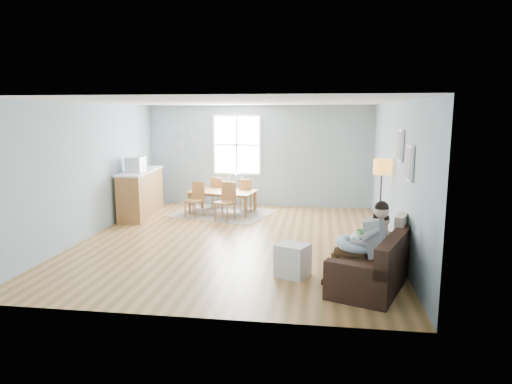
# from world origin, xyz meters

# --- Properties ---
(room) EXTENTS (8.40, 9.40, 3.90)m
(room) POSITION_xyz_m (0.00, 0.00, 2.42)
(room) COLOR olive
(window) EXTENTS (1.32, 0.08, 1.62)m
(window) POSITION_xyz_m (-0.60, 3.46, 1.65)
(window) COLOR white
(window) RESTS_ON room
(pictures) EXTENTS (0.05, 1.34, 0.74)m
(pictures) POSITION_xyz_m (2.97, -1.05, 1.85)
(pictures) COLOR white
(pictures) RESTS_ON room
(wall_plates) EXTENTS (0.67, 0.02, 0.66)m
(wall_plates) POSITION_xyz_m (-2.00, 3.47, 1.83)
(wall_plates) COLOR #90A5AC
(wall_plates) RESTS_ON room
(sofa) EXTENTS (1.50, 2.16, 0.80)m
(sofa) POSITION_xyz_m (2.50, -1.98, 0.28)
(sofa) COLOR black
(sofa) RESTS_ON room
(green_throw) EXTENTS (1.06, 0.95, 0.04)m
(green_throw) POSITION_xyz_m (2.67, -1.33, 0.51)
(green_throw) COLOR #155E20
(green_throw) RESTS_ON sofa
(beige_pillow) EXTENTS (0.27, 0.48, 0.46)m
(beige_pillow) POSITION_xyz_m (2.88, -1.56, 0.72)
(beige_pillow) COLOR #BCA68F
(beige_pillow) RESTS_ON sofa
(father) EXTENTS (0.97, 0.59, 1.30)m
(father) POSITION_xyz_m (2.28, -2.20, 0.69)
(father) COLOR #969699
(father) RESTS_ON sofa
(nursing_pillow) EXTENTS (0.70, 0.69, 0.22)m
(nursing_pillow) POSITION_xyz_m (2.15, -2.14, 0.63)
(nursing_pillow) COLOR silver
(nursing_pillow) RESTS_ON father
(infant) EXTENTS (0.18, 0.37, 0.14)m
(infant) POSITION_xyz_m (2.15, -2.11, 0.71)
(infant) COLOR white
(infant) RESTS_ON nursing_pillow
(toddler) EXTENTS (0.56, 0.41, 0.82)m
(toddler) POSITION_xyz_m (2.50, -1.77, 0.69)
(toddler) COLOR white
(toddler) RESTS_ON sofa
(floor_lamp) EXTENTS (0.33, 0.33, 1.63)m
(floor_lamp) POSITION_xyz_m (2.80, 0.29, 1.35)
(floor_lamp) COLOR black
(floor_lamp) RESTS_ON room
(storage_cube) EXTENTS (0.58, 0.56, 0.51)m
(storage_cube) POSITION_xyz_m (1.24, -1.86, 0.25)
(storage_cube) COLOR white
(storage_cube) RESTS_ON room
(rug) EXTENTS (2.71, 2.33, 0.01)m
(rug) POSITION_xyz_m (-0.78, 2.35, 0.01)
(rug) COLOR #A39C95
(rug) RESTS_ON room
(dining_table) EXTENTS (1.74, 1.14, 0.57)m
(dining_table) POSITION_xyz_m (-0.78, 2.35, 0.29)
(dining_table) COLOR brown
(dining_table) RESTS_ON rug
(chair_sw) EXTENTS (0.50, 0.50, 0.85)m
(chair_sw) POSITION_xyz_m (-1.33, 1.91, 0.48)
(chair_sw) COLOR #996534
(chair_sw) RESTS_ON rug
(chair_se) EXTENTS (0.52, 0.52, 0.90)m
(chair_se) POSITION_xyz_m (-0.53, 1.69, 0.51)
(chair_se) COLOR #996534
(chair_se) RESTS_ON rug
(chair_nw) EXTENTS (0.48, 0.48, 0.83)m
(chair_nw) POSITION_xyz_m (-1.02, 3.02, 0.46)
(chair_nw) COLOR #996534
(chair_nw) RESTS_ON rug
(chair_ne) EXTENTS (0.47, 0.47, 0.83)m
(chair_ne) POSITION_xyz_m (-0.22, 2.79, 0.46)
(chair_ne) COLOR #996534
(chair_ne) RESTS_ON rug
(counter) EXTENTS (0.74, 2.04, 1.12)m
(counter) POSITION_xyz_m (-2.70, 1.87, 0.57)
(counter) COLOR brown
(counter) RESTS_ON room
(monitor) EXTENTS (0.40, 0.38, 0.36)m
(monitor) POSITION_xyz_m (-2.66, 1.49, 1.30)
(monitor) COLOR silver
(monitor) RESTS_ON counter
(baby_swing) EXTENTS (1.11, 1.12, 0.91)m
(baby_swing) POSITION_xyz_m (-0.57, 3.10, 0.41)
(baby_swing) COLOR silver
(baby_swing) RESTS_ON room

